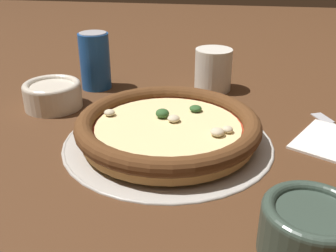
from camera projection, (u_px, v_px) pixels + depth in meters
ground_plane at (168, 142)px, 0.65m from camera, size 3.00×3.00×0.00m
pizza_tray at (168, 140)px, 0.65m from camera, size 0.34×0.34×0.01m
pizza at (168, 127)px, 0.64m from camera, size 0.30×0.30×0.04m
bowl_near at (53, 94)px, 0.77m from camera, size 0.11×0.11×0.05m
bowl_far at (310, 228)px, 0.41m from camera, size 0.11×0.11×0.06m
drinking_cup at (213, 70)px, 0.86m from camera, size 0.08×0.08×0.09m
beverage_can at (95, 61)px, 0.86m from camera, size 0.07×0.07×0.12m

